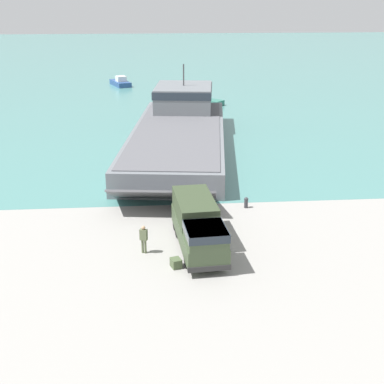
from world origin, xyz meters
name	(u,v)px	position (x,y,z in m)	size (l,w,h in m)	color
ground_plane	(202,246)	(0.00, 0.00, 0.00)	(240.00, 240.00, 0.00)	gray
water_surface	(161,61)	(0.00, 97.02, 0.00)	(240.00, 180.00, 0.01)	#477F7A
landing_craft	(180,128)	(0.07, 24.15, 1.71)	(12.40, 32.44, 7.23)	slate
military_truck	(198,225)	(-0.25, -0.18, 1.51)	(2.94, 7.71, 2.81)	#3D4C33
soldier_on_ramp	(144,237)	(-3.56, -0.60, 1.03)	(0.50, 0.39, 1.77)	#566042
moored_boat_a	(120,82)	(-7.68, 62.09, 0.55)	(3.93, 5.88, 1.64)	navy
moored_boat_b	(201,100)	(4.33, 45.56, 0.51)	(6.27, 5.93, 1.52)	#2D7060
mooring_bollard	(246,202)	(3.84, 6.06, 0.44)	(0.31, 0.31, 0.81)	#333338
cargo_crate	(176,263)	(-1.74, -2.56, 0.27)	(0.53, 0.64, 0.53)	#475638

